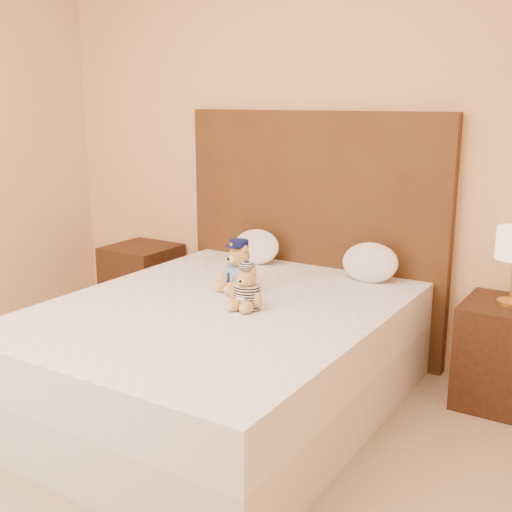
{
  "coord_description": "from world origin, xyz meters",
  "views": [
    {
      "loc": [
        1.8,
        -1.33,
        1.57
      ],
      "look_at": [
        0.06,
        1.45,
        0.76
      ],
      "focal_mm": 45.0,
      "sensor_mm": 36.0,
      "label": 1
    }
  ],
  "objects": [
    {
      "name": "headboard",
      "position": [
        0.0,
        2.21,
        0.75
      ],
      "size": [
        1.75,
        0.08,
        1.5
      ],
      "primitive_type": "cube",
      "color": "#483015",
      "rests_on": "ground"
    },
    {
      "name": "teddy_prisoner",
      "position": [
        0.15,
        1.23,
        0.66
      ],
      "size": [
        0.2,
        0.2,
        0.22
      ],
      "primitive_type": null,
      "rotation": [
        0.0,
        0.0,
        0.03
      ],
      "color": "tan",
      "rests_on": "bed"
    },
    {
      "name": "pillow_left",
      "position": [
        -0.3,
        2.03,
        0.67
      ],
      "size": [
        0.33,
        0.21,
        0.23
      ],
      "primitive_type": "ellipsoid",
      "color": "white",
      "rests_on": "bed"
    },
    {
      "name": "nightstand_right",
      "position": [
        1.25,
        2.0,
        0.28
      ],
      "size": [
        0.45,
        0.45,
        0.55
      ],
      "primitive_type": "cube",
      "color": "#382011",
      "rests_on": "ground"
    },
    {
      "name": "nightstand_left",
      "position": [
        -1.25,
        2.0,
        0.28
      ],
      "size": [
        0.45,
        0.45,
        0.55
      ],
      "primitive_type": "cube",
      "color": "#382011",
      "rests_on": "ground"
    },
    {
      "name": "room_walls",
      "position": [
        0.0,
        0.46,
        1.81
      ],
      "size": [
        4.04,
        4.52,
        2.72
      ],
      "color": "#E4B07C",
      "rests_on": "ground"
    },
    {
      "name": "teddy_police",
      "position": [
        -0.06,
        1.46,
        0.69
      ],
      "size": [
        0.3,
        0.29,
        0.28
      ],
      "primitive_type": null,
      "rotation": [
        0.0,
        0.0,
        -0.31
      ],
      "color": "tan",
      "rests_on": "bed"
    },
    {
      "name": "pillow_right",
      "position": [
        0.47,
        2.03,
        0.67
      ],
      "size": [
        0.34,
        0.22,
        0.24
      ],
      "primitive_type": "ellipsoid",
      "color": "white",
      "rests_on": "bed"
    },
    {
      "name": "bed",
      "position": [
        0.0,
        1.2,
        0.28
      ],
      "size": [
        1.6,
        2.0,
        0.55
      ],
      "color": "white",
      "rests_on": "ground"
    }
  ]
}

